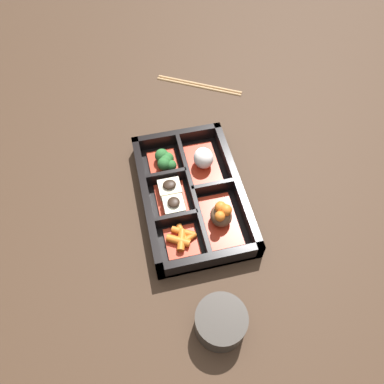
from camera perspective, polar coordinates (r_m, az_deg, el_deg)
ground_plane at (r=0.75m, az=0.00°, el=-1.04°), size 3.00×3.00×0.00m
bento_base at (r=0.75m, az=0.00°, el=-0.84°), size 0.31×0.19×0.01m
bento_rim at (r=0.74m, az=-0.12°, el=-0.22°), size 0.31×0.19×0.04m
bowl_rice at (r=0.77m, az=1.74°, el=4.85°), size 0.12×0.06×0.05m
bowl_stew at (r=0.70m, az=4.47°, el=-3.70°), size 0.12×0.06×0.05m
bowl_greens at (r=0.78m, az=-4.14°, el=4.75°), size 0.07×0.06×0.03m
bowl_tofu at (r=0.73m, az=-3.09°, el=-0.89°), size 0.08×0.06×0.04m
bowl_carrots at (r=0.69m, az=-1.56°, el=-7.21°), size 0.06×0.06×0.02m
tea_cup at (r=0.63m, az=4.40°, el=-19.13°), size 0.08×0.08×0.05m
chopsticks at (r=0.97m, az=1.09°, el=16.04°), size 0.12×0.20×0.01m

